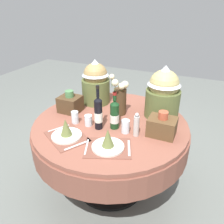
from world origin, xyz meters
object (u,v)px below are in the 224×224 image
object	(u,v)px
dining_table	(110,135)
woven_basket_side_left	(70,103)
place_setting_left	(66,132)
woven_basket_side_right	(162,126)
place_setting_right	(108,143)
tumbler_mid	(126,126)
tumbler_near_left	(88,120)
wine_bottle_left	(98,113)
wine_bottle_centre	(115,115)
flower_vase	(120,98)
tumbler_near_right	(75,117)
pepper_mill	(136,125)
gift_tub_back_right	(163,90)
gift_tub_back_left	(96,80)

from	to	relation	value
dining_table	woven_basket_side_left	distance (m)	0.49
place_setting_left	woven_basket_side_right	distance (m)	0.76
place_setting_right	woven_basket_side_left	world-z (taller)	woven_basket_side_left
woven_basket_side_left	tumbler_mid	bearing A→B (deg)	-12.89
tumbler_mid	woven_basket_side_right	bearing A→B (deg)	17.18
woven_basket_side_left	woven_basket_side_right	distance (m)	0.90
tumbler_near_left	woven_basket_side_left	world-z (taller)	woven_basket_side_left
wine_bottle_left	wine_bottle_centre	size ratio (longest dim) A/B	1.17
dining_table	flower_vase	world-z (taller)	flower_vase
place_setting_left	tumbler_near_right	xyz separation A→B (m)	(-0.06, 0.22, 0.01)
place_setting_right	pepper_mill	bearing A→B (deg)	61.74
wine_bottle_centre	tumbler_near_left	xyz separation A→B (m)	(-0.22, -0.06, -0.08)
gift_tub_back_right	tumbler_mid	bearing A→B (deg)	-115.51
dining_table	tumbler_mid	xyz separation A→B (m)	(0.19, -0.11, 0.20)
tumbler_near_right	gift_tub_back_right	distance (m)	0.82
dining_table	gift_tub_back_left	distance (m)	0.59
tumbler_near_left	pepper_mill	world-z (taller)	pepper_mill
wine_bottle_left	place_setting_left	bearing A→B (deg)	-126.87
wine_bottle_left	gift_tub_back_left	bearing A→B (deg)	119.95
wine_bottle_centre	tumbler_near_right	distance (m)	0.36
flower_vase	woven_basket_side_right	xyz separation A→B (m)	(0.44, -0.20, -0.08)
flower_vase	woven_basket_side_right	size ratio (longest dim) A/B	1.71
tumbler_mid	gift_tub_back_right	world-z (taller)	gift_tub_back_right
wine_bottle_centre	pepper_mill	size ratio (longest dim) A/B	1.61
place_setting_left	tumbler_near_left	xyz separation A→B (m)	(0.07, 0.23, 0.00)
place_setting_left	place_setting_right	size ratio (longest dim) A/B	1.03
place_setting_left	gift_tub_back_right	xyz separation A→B (m)	(0.60, 0.67, 0.21)
place_setting_right	flower_vase	world-z (taller)	flower_vase
wine_bottle_left	wine_bottle_centre	bearing A→B (deg)	27.00
wine_bottle_centre	tumbler_mid	size ratio (longest dim) A/B	2.91
gift_tub_back_left	tumbler_near_right	bearing A→B (deg)	-85.32
place_setting_right	tumbler_mid	distance (m)	0.26
pepper_mill	gift_tub_back_left	size ratio (longest dim) A/B	0.45
tumbler_near_left	pepper_mill	size ratio (longest dim) A/B	0.47
dining_table	wine_bottle_left	bearing A→B (deg)	-107.22
dining_table	place_setting_right	distance (m)	0.44
pepper_mill	woven_basket_side_right	size ratio (longest dim) A/B	0.93
dining_table	gift_tub_back_right	size ratio (longest dim) A/B	2.91
flower_vase	wine_bottle_centre	distance (m)	0.26
place_setting_left	flower_vase	size ratio (longest dim) A/B	1.14
gift_tub_back_right	dining_table	bearing A→B (deg)	-141.97
flower_vase	tumbler_near_right	bearing A→B (deg)	-132.51
flower_vase	gift_tub_back_left	world-z (taller)	gift_tub_back_left
wine_bottle_left	gift_tub_back_right	world-z (taller)	gift_tub_back_right
tumbler_near_right	gift_tub_back_left	world-z (taller)	gift_tub_back_left
place_setting_left	wine_bottle_centre	distance (m)	0.41
gift_tub_back_left	woven_basket_side_right	xyz separation A→B (m)	(0.78, -0.35, -0.16)
gift_tub_back_right	woven_basket_side_right	bearing A→B (deg)	-76.23
gift_tub_back_right	woven_basket_side_right	xyz separation A→B (m)	(0.08, -0.33, -0.17)
place_setting_right	woven_basket_side_right	size ratio (longest dim) A/B	1.89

